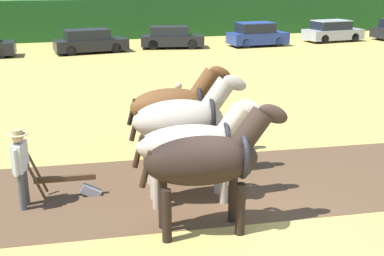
% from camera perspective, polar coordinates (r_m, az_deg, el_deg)
% --- Properties ---
extents(ground_plane, '(240.00, 240.00, 0.00)m').
position_cam_1_polar(ground_plane, '(9.47, 6.79, -12.21)').
color(ground_plane, tan).
extents(hedgerow, '(58.18, 1.52, 2.95)m').
position_cam_1_polar(hedgerow, '(37.80, -11.52, 12.48)').
color(hedgerow, '#1E511E').
rests_on(hedgerow, ground).
extents(draft_horse_lead_left, '(2.85, 1.17, 2.54)m').
position_cam_1_polar(draft_horse_lead_left, '(8.88, 1.88, -3.81)').
color(draft_horse_lead_left, black).
rests_on(draft_horse_lead_left, ground).
extents(draft_horse_lead_right, '(2.87, 1.10, 2.29)m').
position_cam_1_polar(draft_horse_lead_right, '(10.14, 0.22, -1.93)').
color(draft_horse_lead_right, '#B2A38E').
rests_on(draft_horse_lead_right, ground).
extents(draft_horse_trail_left, '(2.87, 1.22, 2.55)m').
position_cam_1_polar(draft_horse_trail_left, '(11.34, -1.05, 1.04)').
color(draft_horse_trail_left, '#B2A38E').
rests_on(draft_horse_trail_left, ground).
extents(draft_horse_trail_right, '(2.82, 1.20, 2.53)m').
position_cam_1_polar(draft_horse_trail_right, '(12.60, -2.07, 2.64)').
color(draft_horse_trail_right, brown).
rests_on(draft_horse_trail_right, ground).
extents(plow, '(1.59, 0.50, 1.13)m').
position_cam_1_polar(plow, '(10.99, -14.11, -6.40)').
color(plow, '#4C331E').
rests_on(plow, ground).
extents(farmer_at_plow, '(0.43, 0.65, 1.73)m').
position_cam_1_polar(farmer_at_plow, '(10.54, -19.66, -3.87)').
color(farmer_at_plow, '#4C4C4C').
rests_on(farmer_at_plow, ground).
extents(farmer_beside_team, '(0.49, 0.50, 1.64)m').
position_cam_1_polar(farmer_beside_team, '(14.54, -1.61, 2.76)').
color(farmer_beside_team, '#38332D').
rests_on(farmer_beside_team, ground).
extents(parked_car_center, '(4.65, 2.31, 1.46)m').
position_cam_1_polar(parked_car_center, '(31.28, -12.02, 10.00)').
color(parked_car_center, black).
rests_on(parked_car_center, ground).
extents(parked_car_center_right, '(4.40, 2.50, 1.44)m').
position_cam_1_polar(parked_car_center_right, '(32.67, -2.48, 10.67)').
color(parked_car_center_right, black).
rests_on(parked_car_center_right, ground).
extents(parked_car_right, '(4.04, 1.96, 1.61)m').
position_cam_1_polar(parked_car_right, '(33.85, 7.70, 10.89)').
color(parked_car_right, navy).
rests_on(parked_car_right, ground).
extents(parked_car_far_right, '(4.42, 2.23, 1.54)m').
position_cam_1_polar(parked_car_far_right, '(37.36, 16.29, 10.95)').
color(parked_car_far_right, '#A8A8B2').
rests_on(parked_car_far_right, ground).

